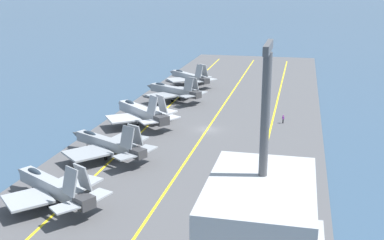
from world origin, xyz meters
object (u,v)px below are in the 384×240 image
at_px(parked_jet_second, 107,144).
at_px(parked_jet_fifth, 189,77).
at_px(parked_jet_fourth, 173,91).
at_px(crew_purple_vest, 283,119).
at_px(parked_jet_third, 141,112).
at_px(parked_jet_nearest, 52,186).
at_px(crew_blue_vest, 194,239).

xyz_separation_m(parked_jet_second, parked_jet_fifth, (54.73, 0.20, 0.09)).
distance_m(parked_jet_fourth, parked_jet_fifth, 17.19).
relative_size(parked_jet_fifth, crew_purple_vest, 9.18).
bearing_deg(parked_jet_fifth, parked_jet_second, -179.79).
bearing_deg(parked_jet_fifth, parked_jet_third, 179.19).
height_order(parked_jet_nearest, crew_purple_vest, parked_jet_nearest).
bearing_deg(parked_jet_nearest, parked_jet_fourth, -0.53).
distance_m(parked_jet_second, parked_jet_third, 17.88).
xyz_separation_m(parked_jet_nearest, crew_blue_vest, (-6.05, -18.88, -1.23)).
xyz_separation_m(parked_jet_second, crew_blue_vest, (-22.42, -18.59, -1.22)).
distance_m(parked_jet_third, parked_jet_fourth, 19.71).
height_order(parked_jet_fourth, parked_jet_fifth, parked_jet_fifth).
height_order(parked_jet_nearest, parked_jet_fifth, parked_jet_nearest).
distance_m(parked_jet_nearest, parked_jet_fifth, 71.09).
bearing_deg(parked_jet_third, parked_jet_fourth, -2.73).
xyz_separation_m(parked_jet_nearest, crew_purple_vest, (41.15, -25.59, -1.33)).
distance_m(parked_jet_second, parked_jet_fifth, 54.73).
relative_size(parked_jet_second, parked_jet_fourth, 1.03).
height_order(parked_jet_second, crew_purple_vest, parked_jet_second).
bearing_deg(parked_jet_third, crew_purple_vest, -75.11).
height_order(parked_jet_nearest, crew_blue_vest, parked_jet_nearest).
xyz_separation_m(parked_jet_second, parked_jet_fourth, (37.54, -0.21, 0.11)).
bearing_deg(parked_jet_fourth, parked_jet_nearest, 179.47).
distance_m(parked_jet_nearest, crew_blue_vest, 19.86).
distance_m(parked_jet_fourth, crew_blue_vest, 62.73).
distance_m(parked_jet_fifth, crew_blue_vest, 79.41).
distance_m(parked_jet_second, crew_purple_vest, 35.44).
bearing_deg(parked_jet_nearest, parked_jet_second, -1.01).
xyz_separation_m(parked_jet_second, crew_purple_vest, (24.78, -25.30, -1.32)).
relative_size(parked_jet_nearest, parked_jet_fourth, 0.98).
distance_m(crew_blue_vest, crew_purple_vest, 47.67).
relative_size(parked_jet_second, parked_jet_fifth, 1.07).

